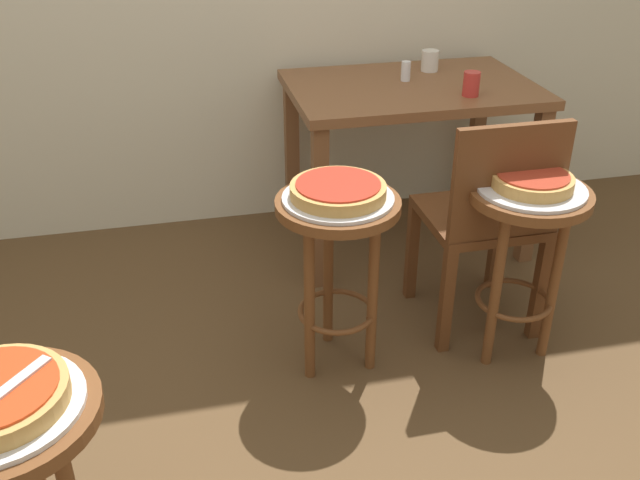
{
  "coord_description": "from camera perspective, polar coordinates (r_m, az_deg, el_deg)",
  "views": [
    {
      "loc": [
        -0.34,
        -1.55,
        1.62
      ],
      "look_at": [
        0.08,
        0.27,
        0.57
      ],
      "focal_mm": 39.8,
      "sensor_mm": 36.0,
      "label": 1
    }
  ],
  "objects": [
    {
      "name": "ground_plane",
      "position": [
        2.27,
        -0.41,
        -16.27
      ],
      "size": [
        6.0,
        6.0,
        0.0
      ],
      "primitive_type": "plane",
      "color": "brown"
    },
    {
      "name": "stool_foreground",
      "position": [
        1.69,
        -23.34,
        -16.35
      ],
      "size": [
        0.4,
        0.4,
        0.64
      ],
      "color": "brown",
      "rests_on": "ground_plane"
    },
    {
      "name": "stool_middle",
      "position": [
        2.47,
        16.08,
        0.53
      ],
      "size": [
        0.4,
        0.4,
        0.64
      ],
      "color": "brown",
      "rests_on": "ground_plane"
    },
    {
      "name": "serving_plate_middle",
      "position": [
        2.4,
        16.61,
        3.99
      ],
      "size": [
        0.35,
        0.35,
        0.01
      ],
      "primitive_type": "cylinder",
      "color": "silver",
      "rests_on": "stool_middle"
    },
    {
      "name": "pizza_middle",
      "position": [
        2.39,
        16.71,
        4.61
      ],
      "size": [
        0.26,
        0.26,
        0.05
      ],
      "color": "tan",
      "rests_on": "serving_plate_middle"
    },
    {
      "name": "stool_leftside",
      "position": [
        2.31,
        1.41,
        -0.3
      ],
      "size": [
        0.4,
        0.4,
        0.64
      ],
      "color": "brown",
      "rests_on": "ground_plane"
    },
    {
      "name": "serving_plate_leftside",
      "position": [
        2.24,
        1.46,
        3.38
      ],
      "size": [
        0.36,
        0.36,
        0.01
      ],
      "primitive_type": "cylinder",
      "color": "silver",
      "rests_on": "stool_leftside"
    },
    {
      "name": "pizza_leftside",
      "position": [
        2.22,
        1.47,
        4.04
      ],
      "size": [
        0.3,
        0.3,
        0.05
      ],
      "color": "tan",
      "rests_on": "serving_plate_leftside"
    },
    {
      "name": "dining_table",
      "position": [
        3.1,
        7.28,
        10.26
      ],
      "size": [
        1.03,
        0.69,
        0.74
      ],
      "color": "brown",
      "rests_on": "ground_plane"
    },
    {
      "name": "cup_near_edge",
      "position": [
        2.94,
        12.07,
        12.18
      ],
      "size": [
        0.07,
        0.07,
        0.1
      ],
      "primitive_type": "cylinder",
      "color": "red",
      "rests_on": "dining_table"
    },
    {
      "name": "cup_far_edge",
      "position": [
        3.25,
        8.83,
        14.06
      ],
      "size": [
        0.08,
        0.08,
        0.09
      ],
      "primitive_type": "cylinder",
      "color": "silver",
      "rests_on": "dining_table"
    },
    {
      "name": "condiment_shaker",
      "position": [
        3.1,
        6.91,
        13.33
      ],
      "size": [
        0.04,
        0.04,
        0.08
      ],
      "primitive_type": "cylinder",
      "color": "white",
      "rests_on": "dining_table"
    },
    {
      "name": "wooden_chair",
      "position": [
        2.58,
        13.37,
        1.83
      ],
      "size": [
        0.4,
        0.4,
        0.85
      ],
      "color": "#5B3319",
      "rests_on": "ground_plane"
    },
    {
      "name": "pizza_server_knife",
      "position": [
        1.52,
        -23.96,
        -10.94
      ],
      "size": [
        0.16,
        0.19,
        0.01
      ],
      "primitive_type": "cube",
      "rotation": [
        0.0,
        0.0,
        0.9
      ],
      "color": "silver",
      "rests_on": "pizza_foreground"
    }
  ]
}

